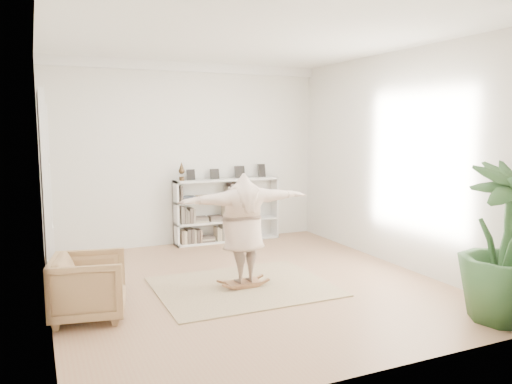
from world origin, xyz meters
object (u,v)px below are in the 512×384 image
at_px(rocker_board, 243,283).
at_px(person, 243,225).
at_px(armchair, 89,287).
at_px(bookshelf, 227,211).
at_px(houseplant, 506,243).

bearing_deg(rocker_board, person, 14.10).
distance_m(armchair, rocker_board, 2.23).
relative_size(bookshelf, person, 1.12).
xyz_separation_m(armchair, rocker_board, (2.18, 0.31, -0.33)).
bearing_deg(armchair, bookshelf, -32.14).
height_order(bookshelf, houseplant, houseplant).
relative_size(bookshelf, rocker_board, 4.34).
height_order(bookshelf, person, person).
bearing_deg(bookshelf, person, -106.34).
distance_m(person, houseplant, 3.43).
height_order(armchair, rocker_board, armchair).
relative_size(bookshelf, armchair, 2.51).
height_order(bookshelf, rocker_board, bookshelf).
bearing_deg(armchair, person, -70.87).
bearing_deg(person, armchair, 8.12).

